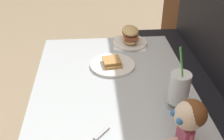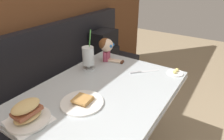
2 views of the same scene
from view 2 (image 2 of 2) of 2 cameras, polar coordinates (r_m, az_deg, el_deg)
The scene contains 10 objects.
wood_panel_wall at distance 1.76m, azimuth -27.77°, elevation 16.41°, with size 4.40×0.08×2.40m, color brown.
booth_bench at distance 1.90m, azimuth -18.26°, elevation -10.29°, with size 2.60×0.48×1.00m.
diner_table at distance 1.41m, azimuth -2.49°, elevation -12.42°, with size 1.11×0.81×0.74m.
toast_plate at distance 1.17m, azimuth -8.61°, elevation -9.15°, with size 0.25×0.25×0.04m.
milkshake_glass at distance 1.52m, azimuth -6.90°, elevation 3.75°, with size 0.10×0.10×0.31m.
sandwich_plate at distance 1.11m, azimuth -23.24°, elevation -11.53°, with size 0.22×0.22×0.12m.
butter_saucer at distance 1.55m, azimuth 17.83°, elevation -0.69°, with size 0.12×0.12×0.04m.
butter_knife at distance 1.51m, azimuth 8.02°, elevation -0.55°, with size 0.19×0.17×0.01m.
seated_doll at distance 1.65m, azimuth -1.59°, elevation 6.86°, with size 0.13×0.23×0.20m.
backpack at distance 2.29m, azimuth -2.14°, elevation 7.14°, with size 0.30×0.25×0.41m.
Camera 2 is at (-0.88, -0.46, 1.44)m, focal length 31.58 mm.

